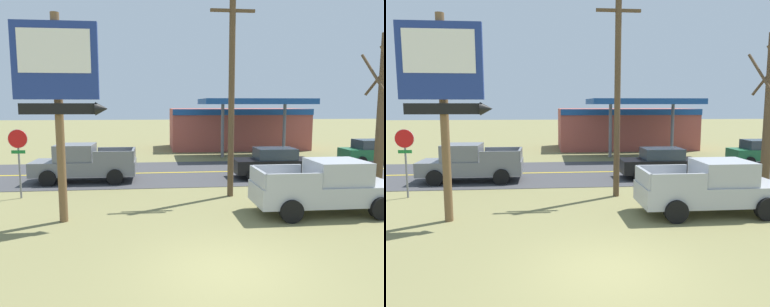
{
  "view_description": "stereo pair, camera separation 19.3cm",
  "coord_description": "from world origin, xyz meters",
  "views": [
    {
      "loc": [
        -1.68,
        -8.24,
        3.97
      ],
      "look_at": [
        0.0,
        8.0,
        1.8
      ],
      "focal_mm": 34.49,
      "sensor_mm": 36.0,
      "label": 1
    },
    {
      "loc": [
        -1.49,
        -8.26,
        3.97
      ],
      "look_at": [
        0.0,
        8.0,
        1.8
      ],
      "focal_mm": 34.49,
      "sensor_mm": 36.0,
      "label": 2
    }
  ],
  "objects": [
    {
      "name": "road_asphalt",
      "position": [
        0.0,
        13.0,
        0.01
      ],
      "size": [
        140.0,
        8.0,
        0.02
      ],
      "primitive_type": "cube",
      "color": "#3D3D3F",
      "rests_on": "ground"
    },
    {
      "name": "utility_pole",
      "position": [
        1.61,
        7.28,
        4.88
      ],
      "size": [
        2.07,
        0.26,
        9.11
      ],
      "color": "brown",
      "rests_on": "ground"
    },
    {
      "name": "gas_station",
      "position": [
        5.86,
        24.75,
        1.94
      ],
      "size": [
        12.0,
        11.5,
        4.4
      ],
      "color": "#A84C42",
      "rests_on": "ground"
    },
    {
      "name": "pickup_grey_on_road",
      "position": [
        -5.32,
        11.0,
        0.96
      ],
      "size": [
        5.2,
        2.24,
        1.96
      ],
      "color": "slate",
      "rests_on": "ground"
    },
    {
      "name": "motel_sign",
      "position": [
        -4.73,
        4.23,
        4.68
      ],
      "size": [
        2.95,
        0.54,
        6.89
      ],
      "color": "brown",
      "rests_on": "ground"
    },
    {
      "name": "car_green_mid_lane",
      "position": [
        12.99,
        15.0,
        0.83
      ],
      "size": [
        4.2,
        2.0,
        1.64
      ],
      "color": "#1E6038",
      "rests_on": "ground"
    },
    {
      "name": "car_black_near_lane",
      "position": [
        4.73,
        11.0,
        0.83
      ],
      "size": [
        4.2,
        2.0,
        1.64
      ],
      "color": "black",
      "rests_on": "ground"
    },
    {
      "name": "stop_sign",
      "position": [
        -7.36,
        7.77,
        2.03
      ],
      "size": [
        0.8,
        0.08,
        2.95
      ],
      "color": "slate",
      "rests_on": "ground"
    },
    {
      "name": "bare_tree",
      "position": [
        8.22,
        6.98,
        3.66
      ],
      "size": [
        1.54,
        1.54,
        7.01
      ],
      "color": "brown",
      "rests_on": "ground"
    },
    {
      "name": "ground_plane",
      "position": [
        0.0,
        0.0,
        0.0
      ],
      "size": [
        180.0,
        180.0,
        0.0
      ],
      "primitive_type": "plane",
      "color": "olive"
    },
    {
      "name": "pickup_silver_parked_on_lawn",
      "position": [
        4.57,
        4.41,
        0.96
      ],
      "size": [
        5.21,
        2.26,
        1.96
      ],
      "color": "#A8AAAF",
      "rests_on": "ground"
    },
    {
      "name": "road_centre_line",
      "position": [
        0.0,
        13.0,
        0.02
      ],
      "size": [
        126.0,
        0.2,
        0.01
      ],
      "primitive_type": "cube",
      "color": "gold",
      "rests_on": "road_asphalt"
    }
  ]
}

